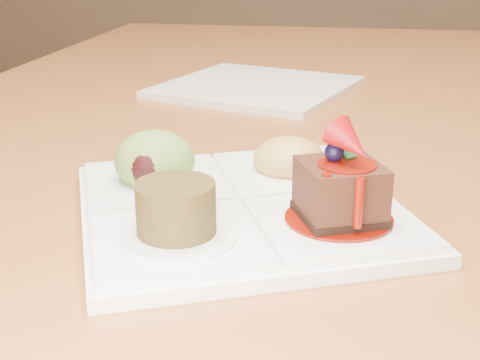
# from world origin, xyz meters

# --- Properties ---
(dining_table) EXTENTS (1.00, 1.80, 0.75)m
(dining_table) POSITION_xyz_m (0.00, 0.00, 0.68)
(dining_table) COLOR brown
(dining_table) RESTS_ON ground
(sampler_plate) EXTENTS (0.36, 0.36, 0.11)m
(sampler_plate) POSITION_xyz_m (0.04, -0.42, 0.77)
(sampler_plate) COLOR white
(sampler_plate) RESTS_ON dining_table
(second_plate) EXTENTS (0.35, 0.35, 0.01)m
(second_plate) POSITION_xyz_m (-0.02, 0.09, 0.76)
(second_plate) COLOR white
(second_plate) RESTS_ON dining_table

